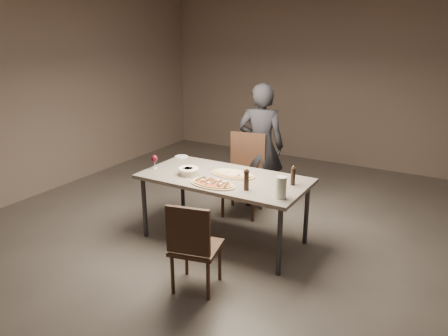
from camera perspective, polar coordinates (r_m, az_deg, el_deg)
The scene contains 14 objects.
room at distance 4.52m, azimuth 0.00°, elevation 6.64°, with size 7.00×7.00×7.00m.
dining_table at distance 4.72m, azimuth 0.00°, elevation -1.81°, with size 1.80×0.90×0.75m.
zucchini_pizza at distance 4.45m, azimuth -1.48°, elevation -2.05°, with size 0.51×0.28×0.05m.
ham_pizza at distance 4.74m, azimuth 1.16°, elevation -0.78°, with size 0.51×0.28×0.04m.
bread_basket at distance 4.77m, azimuth -4.69°, elevation -0.31°, with size 0.23×0.23×0.08m.
oil_dish at distance 4.83m, azimuth -0.59°, elevation -0.53°, with size 0.12×0.12×0.01m.
pepper_mill_left at distance 4.29m, azimuth 2.95°, elevation -1.54°, with size 0.06×0.06×0.23m.
pepper_mill_right at distance 4.49m, azimuth 9.01°, elevation -1.04°, with size 0.05×0.05×0.20m.
carafe at distance 4.13m, azimuth 7.47°, elevation -2.54°, with size 0.10×0.10×0.21m.
wine_glass at distance 5.01m, azimuth -9.06°, elevation 1.17°, with size 0.07×0.07×0.16m.
side_plate at distance 5.43m, azimuth -5.59°, elevation 1.49°, with size 0.16×0.16×0.01m.
chair_near at distance 3.89m, azimuth -4.09°, elevation -9.76°, with size 0.49×0.49×0.87m.
chair_far at distance 5.54m, azimuth 2.75°, elevation -0.15°, with size 0.56×0.56×1.01m.
diner at distance 5.66m, azimuth 4.81°, elevation 2.86°, with size 0.60×0.39×1.64m, color black.
Camera 1 is at (2.22, -3.84, 2.30)m, focal length 35.00 mm.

